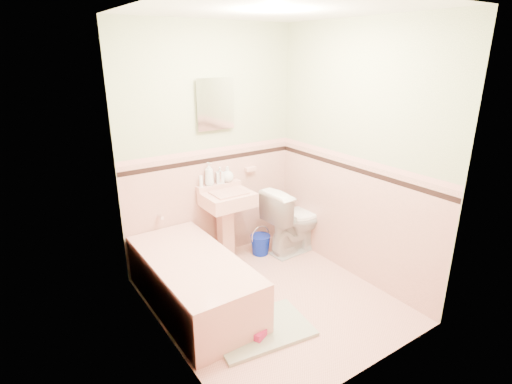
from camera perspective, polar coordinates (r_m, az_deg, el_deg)
floor at (r=3.92m, az=2.12°, el=-14.97°), size 2.20×2.20×0.00m
ceiling at (r=3.25m, az=2.72°, el=24.48°), size 2.20×2.20×0.00m
wall_back at (r=4.28m, az=-6.43°, el=6.29°), size 2.50×0.00×2.50m
wall_front at (r=2.63m, az=16.79°, el=-2.92°), size 2.50×0.00×2.50m
wall_left at (r=2.92m, az=-13.61°, el=-0.36°), size 0.00×2.50×2.50m
wall_right at (r=4.03m, az=13.94°, el=5.02°), size 0.00×2.50×2.50m
wainscot_back at (r=4.46m, az=-6.05°, el=-1.90°), size 2.00×0.00×2.00m
wainscot_front at (r=2.93m, az=15.35°, el=-14.70°), size 2.00×0.00×2.00m
wainscot_left at (r=3.20m, az=-12.48°, el=-11.35°), size 0.00×2.20×2.20m
wainscot_right at (r=4.23m, az=13.13°, el=-3.56°), size 0.00×2.20×2.20m
accent_back at (r=4.30m, az=-6.26°, el=4.55°), size 2.00×0.00×2.00m
accent_front at (r=2.69m, az=16.23°, el=-5.38°), size 2.00×0.00×2.00m
accent_left at (r=2.97m, az=-13.09°, el=-2.65°), size 0.00×2.20×2.20m
accent_right at (r=4.05m, az=13.63°, el=3.21°), size 0.00×2.20×2.20m
cap_back at (r=4.27m, az=-6.30°, el=5.85°), size 2.00×0.00×2.00m
cap_front at (r=2.65m, az=16.43°, el=-3.41°), size 2.00×0.00×2.00m
cap_left at (r=2.94m, az=-13.24°, el=-0.84°), size 0.00×2.20×2.20m
cap_right at (r=4.03m, az=13.74°, el=4.58°), size 0.00×2.20×2.20m
bathtub at (r=3.77m, az=-8.86°, el=-12.67°), size 0.70×1.50×0.45m
tub_faucet at (r=4.18m, az=-13.44°, el=-3.38°), size 0.04×0.12×0.04m
sink at (r=4.38m, az=-3.96°, el=-5.08°), size 0.51×0.48×0.80m
sink_faucet at (r=4.30m, az=-5.07°, el=2.24°), size 0.02×0.02×0.10m
medicine_cabinet at (r=4.20m, az=-5.85°, el=12.30°), size 0.38×0.04×0.48m
soap_dish at (r=4.55m, az=-0.82°, el=3.30°), size 0.12×0.07×0.04m
soap_bottle_left at (r=4.27m, az=-6.66°, el=2.55°), size 0.12×0.12×0.25m
soap_bottle_mid at (r=4.34m, az=-5.13°, el=2.39°), size 0.10×0.10×0.18m
soap_bottle_right at (r=4.38m, az=-4.07°, el=2.54°), size 0.15×0.15×0.17m
tube at (r=4.25m, az=-7.81°, el=1.49°), size 0.05×0.05×0.12m
toilet at (r=4.64m, az=5.69°, el=-3.85°), size 0.79×0.48×0.78m
bucket at (r=4.64m, az=0.62°, el=-7.46°), size 0.28×0.28×0.23m
bath_mat at (r=3.54m, az=0.73°, el=-18.89°), size 0.87×0.64×0.03m
shoe at (r=3.43m, az=0.67°, el=-19.43°), size 0.16×0.13×0.06m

